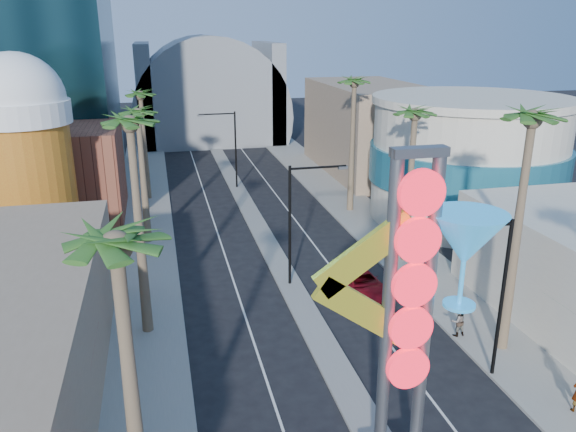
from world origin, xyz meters
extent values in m
cube|color=gray|center=(-9.50, 35.00, 0.07)|extent=(5.00, 100.00, 0.15)
cube|color=gray|center=(9.50, 35.00, 0.07)|extent=(5.00, 100.00, 0.15)
cube|color=gray|center=(0.00, 38.00, 0.07)|extent=(1.60, 84.00, 0.15)
cube|color=brown|center=(-16.00, 38.00, 4.00)|extent=(10.00, 10.00, 8.00)
cube|color=#92785E|center=(16.00, 48.00, 5.00)|extent=(10.00, 20.00, 10.00)
cylinder|color=#B84F18|center=(-17.00, 30.00, 5.00)|extent=(6.40, 6.40, 10.00)
cylinder|color=white|center=(-17.00, 30.00, 10.40)|extent=(7.00, 7.00, 1.60)
sphere|color=white|center=(-17.00, 30.00, 11.20)|extent=(6.60, 6.60, 6.60)
cylinder|color=beige|center=(18.00, 30.00, 5.00)|extent=(16.00, 16.00, 10.00)
cylinder|color=teal|center=(18.00, 30.00, 5.00)|extent=(16.60, 16.60, 3.00)
cylinder|color=beige|center=(18.00, 30.00, 10.30)|extent=(16.60, 16.60, 0.60)
cylinder|color=slate|center=(0.00, 72.00, 4.00)|extent=(22.00, 16.00, 22.00)
cube|color=slate|center=(-9.00, 72.00, 7.00)|extent=(2.00, 16.00, 14.00)
cube|color=slate|center=(9.00, 72.00, 7.00)|extent=(2.00, 16.00, 14.00)
cylinder|color=slate|center=(-0.70, 3.00, 6.50)|extent=(0.44, 0.44, 12.00)
cylinder|color=slate|center=(0.70, 3.00, 6.50)|extent=(0.44, 0.44, 12.00)
cube|color=slate|center=(0.00, 3.00, 12.40)|extent=(1.80, 0.50, 0.30)
cylinder|color=red|center=(0.00, 2.65, 11.20)|extent=(1.50, 0.25, 1.50)
cylinder|color=red|center=(0.00, 2.65, 9.65)|extent=(1.50, 0.25, 1.50)
cylinder|color=red|center=(0.00, 2.65, 8.10)|extent=(1.50, 0.25, 1.50)
cylinder|color=red|center=(0.00, 2.65, 6.55)|extent=(1.50, 0.25, 1.50)
cylinder|color=red|center=(0.00, 2.65, 5.00)|extent=(1.50, 0.25, 1.50)
cube|color=yellow|center=(-1.60, 3.00, 9.20)|extent=(3.47, 0.25, 2.80)
cube|color=yellow|center=(-1.60, 3.00, 7.20)|extent=(3.47, 0.25, 2.80)
cone|color=#258FD4|center=(1.90, 3.00, 9.40)|extent=(2.60, 2.60, 1.80)
cylinder|color=#258FD4|center=(1.90, 3.00, 7.80)|extent=(0.16, 0.16, 1.60)
cylinder|color=#258FD4|center=(1.90, 3.00, 7.00)|extent=(1.10, 1.10, 0.12)
cylinder|color=black|center=(0.00, 20.00, 4.00)|extent=(0.18, 0.18, 8.00)
cube|color=black|center=(1.80, 20.00, 7.80)|extent=(3.60, 0.12, 0.12)
cube|color=slate|center=(3.40, 20.00, 7.70)|extent=(0.60, 0.25, 0.18)
cylinder|color=black|center=(0.00, 44.00, 4.00)|extent=(0.18, 0.18, 8.00)
cube|color=black|center=(-1.80, 44.00, 7.80)|extent=(3.60, 0.12, 0.12)
cube|color=slate|center=(-3.40, 44.00, 7.70)|extent=(0.60, 0.25, 0.18)
cylinder|color=black|center=(7.20, 8.00, 4.00)|extent=(0.18, 0.18, 8.00)
cube|color=black|center=(5.58, 8.00, 7.80)|extent=(3.24, 0.12, 0.12)
cube|color=slate|center=(4.14, 8.00, 7.70)|extent=(0.60, 0.25, 0.18)
cylinder|color=brown|center=(-9.00, 2.00, 5.25)|extent=(0.40, 0.40, 10.50)
sphere|color=#25531B|center=(-9.00, 2.00, 10.50)|extent=(2.40, 2.40, 2.40)
cylinder|color=brown|center=(-9.00, 16.00, 5.75)|extent=(0.40, 0.40, 11.50)
sphere|color=#25531B|center=(-9.00, 16.00, 11.50)|extent=(2.40, 2.40, 2.40)
cylinder|color=brown|center=(-9.00, 30.00, 5.00)|extent=(0.40, 0.40, 10.00)
sphere|color=#25531B|center=(-9.00, 30.00, 10.00)|extent=(2.40, 2.40, 2.40)
cylinder|color=brown|center=(-9.00, 42.00, 5.00)|extent=(0.40, 0.40, 10.00)
sphere|color=#25531B|center=(-9.00, 42.00, 10.00)|extent=(2.40, 2.40, 2.40)
cylinder|color=brown|center=(9.00, 10.00, 6.00)|extent=(0.40, 0.40, 12.00)
sphere|color=#25531B|center=(9.00, 10.00, 12.00)|extent=(2.40, 2.40, 2.40)
cylinder|color=brown|center=(9.00, 22.00, 5.25)|extent=(0.40, 0.40, 10.50)
sphere|color=#25531B|center=(9.00, 22.00, 10.50)|extent=(2.40, 2.40, 2.40)
cylinder|color=brown|center=(9.00, 34.00, 5.75)|extent=(0.40, 0.40, 11.50)
sphere|color=#25531B|center=(9.00, 34.00, 11.50)|extent=(2.40, 2.40, 2.40)
imported|color=maroon|center=(4.02, 17.78, 0.74)|extent=(2.99, 5.55, 1.48)
imported|color=gray|center=(7.30, 11.57, 1.00)|extent=(0.87, 0.70, 1.71)
camera|label=1|loc=(-7.72, -12.40, 15.97)|focal=35.00mm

